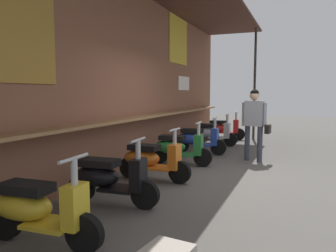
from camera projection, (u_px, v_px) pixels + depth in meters
name	position (u px, v px, depth m)	size (l,w,h in m)	color
ground_plane	(218.00, 176.00, 6.29)	(36.36, 36.36, 0.00)	#56544F
market_stall_facade	(129.00, 68.00, 6.80)	(12.98, 2.17, 3.84)	brown
scooter_yellow	(36.00, 209.00, 3.42)	(0.48, 1.40, 0.97)	gold
scooter_black	(107.00, 178.00, 4.66)	(0.49, 1.40, 0.97)	black
scooter_orange	(150.00, 159.00, 5.97)	(0.46, 1.40, 0.97)	orange
scooter_green	(177.00, 147.00, 7.27)	(0.49, 1.40, 0.97)	#237533
scooter_blue	(196.00, 139.00, 8.60)	(0.46, 1.40, 0.97)	#233D9E
scooter_silver	(211.00, 133.00, 9.98)	(0.46, 1.40, 0.97)	#B2B5BA
scooter_red	(222.00, 128.00, 11.28)	(0.50, 1.40, 0.97)	red
shopper_with_handbag	(255.00, 118.00, 7.61)	(0.28, 0.67, 1.67)	#383D4C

